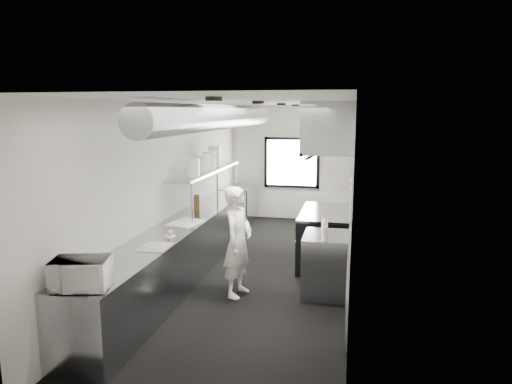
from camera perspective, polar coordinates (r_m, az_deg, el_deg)
The scene contains 35 objects.
floor at distance 7.82m, azimuth 0.30°, elevation -9.86°, with size 3.00×8.00×0.01m, color black.
ceiling at distance 7.36m, azimuth 0.32°, elevation 11.11°, with size 3.00×8.00×0.01m, color silver.
wall_back at distance 11.37m, azimuth 4.44°, elevation 3.64°, with size 3.00×0.02×2.80m, color silver.
wall_front at distance 3.75m, azimuth -12.47°, elevation -9.88°, with size 3.00×0.02×2.80m, color silver.
wall_left at distance 7.90m, azimuth -10.40°, elevation 0.68°, with size 0.02×8.00×2.80m, color silver.
wall_right at distance 7.31m, azimuth 11.89°, elevation -0.13°, with size 0.02×8.00×2.80m, color silver.
wall_cladding at distance 7.79m, azimuth 11.54°, elevation -5.90°, with size 0.03×5.50×1.10m, color gray.
hvac_duct at distance 7.91m, azimuth -4.12°, elevation 9.20°, with size 0.40×0.40×6.40m, color gray.
service_window at distance 11.34m, azimuth 4.41°, elevation 3.62°, with size 1.36×0.05×1.25m.
exhaust_hood at distance 7.91m, azimuth 9.24°, elevation 7.94°, with size 0.81×2.20×0.88m.
prep_counter at distance 7.54m, azimuth -9.15°, elevation -7.16°, with size 0.70×6.00×0.90m, color gray.
pass_shelf at distance 8.70m, azimuth -6.04°, elevation 2.54°, with size 0.45×3.00×0.68m.
range at distance 8.21m, azimuth 8.45°, elevation -5.56°, with size 0.88×1.60×0.94m.
bottle_station at distance 6.87m, azimuth 8.62°, elevation -8.85°, with size 0.65×0.80×0.90m, color gray.
far_work_table at distance 10.96m, azimuth -2.17°, elevation -1.61°, with size 0.70×1.20×0.90m, color gray.
notice_sheet_a at distance 6.09m, azimuth 11.61°, elevation -0.22°, with size 0.02×0.28×0.38m, color white.
notice_sheet_b at distance 5.76m, azimuth 11.55°, elevation -1.31°, with size 0.02×0.28×0.38m, color white.
line_cook at distance 6.68m, azimuth -2.25°, elevation -6.13°, with size 0.58×0.38×1.60m, color white.
microwave at distance 5.01m, azimuth -20.80°, elevation -9.39°, with size 0.51×0.39×0.31m, color white.
deli_tub_a at distance 5.48m, azimuth -19.54°, elevation -8.83°, with size 0.13×0.13×0.09m, color #B8C1B2.
deli_tub_b at distance 5.75m, azimuth -17.90°, elevation -7.75°, with size 0.16×0.16×0.11m, color #B8C1B2.
newspaper at distance 6.21m, azimuth -12.31°, elevation -6.64°, with size 0.35×0.44×0.01m, color silver.
small_plate at distance 6.68m, azimuth -10.59°, elevation -5.37°, with size 0.16×0.16×0.01m, color white.
pastry at distance 6.67m, azimuth -10.60°, elevation -4.95°, with size 0.09×0.09×0.09m, color tan.
cutting_board at distance 7.42m, azimuth -8.67°, elevation -3.75°, with size 0.42×0.56×0.02m, color silver.
knife_block at distance 8.44m, azimuth -7.33°, elevation -1.26°, with size 0.10×0.22×0.24m, color #543B1D.
plate_stack_a at distance 7.87m, azimuth -7.86°, elevation 3.04°, with size 0.25×0.25×0.29m, color white.
plate_stack_b at distance 8.49m, azimuth -6.57°, elevation 3.61°, with size 0.23×0.23×0.30m, color white.
plate_stack_c at distance 8.78m, azimuth -5.77°, elevation 3.91°, with size 0.23×0.23×0.33m, color white.
plate_stack_d at distance 9.24m, azimuth -5.15°, elevation 4.43°, with size 0.25×0.25×0.39m, color white.
squeeze_bottle_a at distance 6.43m, azimuth 8.44°, elevation -5.07°, with size 0.07×0.07×0.20m, color silver.
squeeze_bottle_b at distance 6.56m, azimuth 8.39°, elevation -4.88°, with size 0.06×0.06×0.17m, color silver.
squeeze_bottle_c at distance 6.76m, azimuth 8.49°, elevation -4.41°, with size 0.06×0.06×0.18m, color silver.
squeeze_bottle_d at distance 6.83m, azimuth 8.59°, elevation -4.18°, with size 0.07×0.07×0.20m, color silver.
squeeze_bottle_e at distance 7.03m, azimuth 8.32°, elevation -3.84°, with size 0.06×0.06×0.18m, color silver.
Camera 1 is at (1.50, -7.20, 2.66)m, focal length 32.42 mm.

